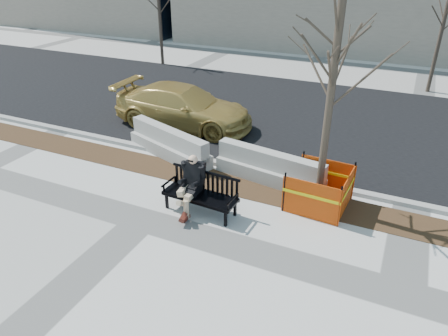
{
  "coord_description": "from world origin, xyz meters",
  "views": [
    {
      "loc": [
        5.54,
        -7.07,
        6.12
      ],
      "look_at": [
        1.57,
        1.54,
        1.1
      ],
      "focal_mm": 33.33,
      "sensor_mm": 36.0,
      "label": 1
    }
  ],
  "objects_px": {
    "bench": "(201,212)",
    "sedan": "(184,126)",
    "seated_man": "(193,208)",
    "tree_fence": "(317,205)",
    "jersey_barrier_left": "(170,156)",
    "jersey_barrier_right": "(269,181)"
  },
  "relations": [
    {
      "from": "tree_fence",
      "to": "jersey_barrier_right",
      "type": "height_order",
      "value": "tree_fence"
    },
    {
      "from": "bench",
      "to": "tree_fence",
      "type": "xyz_separation_m",
      "value": [
        2.7,
        1.61,
        0.0
      ]
    },
    {
      "from": "sedan",
      "to": "jersey_barrier_right",
      "type": "bearing_deg",
      "value": -122.68
    },
    {
      "from": "bench",
      "to": "jersey_barrier_left",
      "type": "relative_size",
      "value": 0.59
    },
    {
      "from": "seated_man",
      "to": "sedan",
      "type": "relative_size",
      "value": 0.28
    },
    {
      "from": "tree_fence",
      "to": "jersey_barrier_left",
      "type": "height_order",
      "value": "tree_fence"
    },
    {
      "from": "sedan",
      "to": "jersey_barrier_right",
      "type": "distance_m",
      "value": 5.21
    },
    {
      "from": "sedan",
      "to": "jersey_barrier_left",
      "type": "bearing_deg",
      "value": -161.62
    },
    {
      "from": "bench",
      "to": "seated_man",
      "type": "xyz_separation_m",
      "value": [
        -0.27,
        0.07,
        0.0
      ]
    },
    {
      "from": "seated_man",
      "to": "tree_fence",
      "type": "relative_size",
      "value": 0.27
    },
    {
      "from": "seated_man",
      "to": "jersey_barrier_right",
      "type": "xyz_separation_m",
      "value": [
        1.37,
        2.22,
        0.0
      ]
    },
    {
      "from": "seated_man",
      "to": "jersey_barrier_left",
      "type": "bearing_deg",
      "value": 134.83
    },
    {
      "from": "seated_man",
      "to": "sedan",
      "type": "distance_m",
      "value": 5.83
    },
    {
      "from": "sedan",
      "to": "seated_man",
      "type": "bearing_deg",
      "value": -149.32
    },
    {
      "from": "seated_man",
      "to": "sedan",
      "type": "height_order",
      "value": "sedan"
    },
    {
      "from": "seated_man",
      "to": "jersey_barrier_right",
      "type": "relative_size",
      "value": 0.45
    },
    {
      "from": "jersey_barrier_left",
      "to": "jersey_barrier_right",
      "type": "xyz_separation_m",
      "value": [
        3.55,
        -0.22,
        0.0
      ]
    },
    {
      "from": "seated_man",
      "to": "jersey_barrier_right",
      "type": "height_order",
      "value": "seated_man"
    },
    {
      "from": "bench",
      "to": "jersey_barrier_left",
      "type": "bearing_deg",
      "value": 137.41
    },
    {
      "from": "sedan",
      "to": "jersey_barrier_right",
      "type": "height_order",
      "value": "sedan"
    },
    {
      "from": "jersey_barrier_left",
      "to": "jersey_barrier_right",
      "type": "distance_m",
      "value": 3.56
    },
    {
      "from": "bench",
      "to": "sedan",
      "type": "height_order",
      "value": "sedan"
    }
  ]
}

